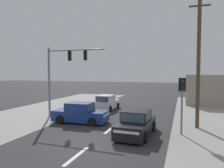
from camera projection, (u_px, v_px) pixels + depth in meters
ground_plane at (93, 143)px, 12.09m from camera, size 140.00×140.00×0.00m
lane_dash_near at (77, 156)px, 10.19m from camera, size 0.20×2.40×0.01m
lane_dash_mid at (110, 129)px, 14.94m from camera, size 0.20×2.40×0.01m
lane_dash_far at (128, 115)px, 19.68m from camera, size 0.20×2.40×0.01m
kerb_left_verge at (19, 118)px, 18.51m from camera, size 8.00×40.00×0.02m
utility_pole_midground_right at (199, 56)px, 14.99m from camera, size 1.80×0.26×9.51m
traffic_signal_mast at (62, 69)px, 18.35m from camera, size 5.29×0.51×6.00m
pedestal_signal_right_kerb at (182, 96)px, 13.48m from camera, size 0.44×0.31×3.56m
sedan_crossing_left at (80, 113)px, 16.87m from camera, size 4.28×1.98×1.56m
sedan_oncoming_near at (136, 124)px, 13.54m from camera, size 2.06×4.32×1.56m
hatchback_kerbside_parked at (107, 103)px, 22.64m from camera, size 1.95×3.72×1.53m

